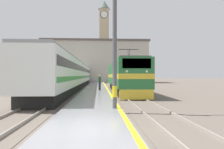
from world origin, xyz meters
TOP-DOWN VIEW (x-y plane):
  - ground_plane at (0.00, 30.00)m, footprint 200.00×200.00m
  - platform at (0.00, 25.00)m, footprint 3.19×140.00m
  - rail_track_near at (3.38, 25.00)m, footprint 2.84×140.00m
  - rail_track_far at (-3.47, 25.00)m, footprint 2.84×140.00m
  - locomotive_train at (3.38, 19.06)m, footprint 2.92×19.18m
  - passenger_train at (-3.47, 27.27)m, footprint 2.92×45.82m
  - catenary_mast at (1.32, 4.02)m, footprint 2.46×0.25m
  - person_on_platform at (0.45, 18.11)m, footprint 0.34×0.34m
  - clock_tower at (2.02, 62.51)m, footprint 3.76×3.76m
  - station_building at (-0.51, 53.00)m, footprint 28.38×9.93m

SIDE VIEW (x-z plane):
  - ground_plane at x=0.00m, z-range 0.00..0.00m
  - rail_track_near at x=3.38m, z-range -0.05..0.11m
  - rail_track_far at x=-3.47m, z-range -0.05..0.11m
  - platform at x=0.00m, z-range 0.00..0.28m
  - person_on_platform at x=0.45m, z-range 0.33..2.14m
  - locomotive_train at x=3.38m, z-range -0.44..4.25m
  - passenger_train at x=-3.47m, z-range 0.15..4.15m
  - catenary_mast at x=1.32m, z-range 0.30..7.73m
  - station_building at x=-0.51m, z-range 0.02..11.45m
  - clock_tower at x=2.02m, z-range 0.67..26.67m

